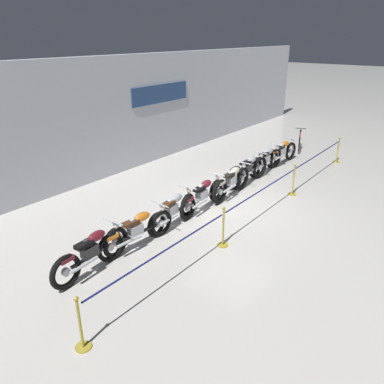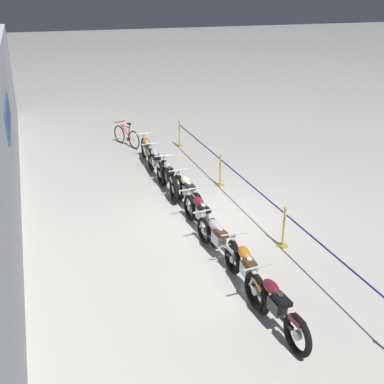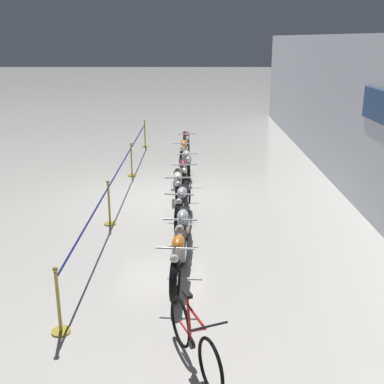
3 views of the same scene
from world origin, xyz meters
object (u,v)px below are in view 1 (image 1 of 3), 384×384
Objects in this scene: motorcycle_silver_2 at (173,210)px; motorcycle_silver_6 at (266,160)px; motorcycle_silver_5 at (248,170)px; motorcycle_orange_7 at (282,153)px; bicycle at (299,141)px; stanchion_mid_right at (293,184)px; stanchion_far_left at (237,210)px; stanchion_mid_left at (223,233)px; motorcycle_orange_1 at (137,230)px; motorcycle_maroon_3 at (203,195)px; motorcycle_maroon_0 at (92,252)px; stanchion_far_right at (337,154)px; motorcycle_cream_4 at (232,182)px.

motorcycle_silver_2 is 5.41m from motorcycle_silver_6.
motorcycle_orange_7 is at bearing -0.00° from motorcycle_silver_5.
bicycle is 5.38m from stanchion_mid_right.
stanchion_mid_left is at bearing 180.00° from stanchion_far_left.
stanchion_far_left is (1.94, -1.60, 0.29)m from motorcycle_orange_1.
motorcycle_orange_7 reaches higher than motorcycle_maroon_3.
motorcycle_orange_1 is at bearing -179.42° from motorcycle_orange_7.
stanchion_mid_left is (-0.59, 0.00, -0.40)m from stanchion_far_left.
stanchion_far_left is at bearing -26.71° from motorcycle_maroon_0.
motorcycle_silver_5 is 1.69m from stanchion_mid_right.
motorcycle_maroon_3 is at bearing 166.96° from stanchion_far_right.
stanchion_far_right is at bearing 0.00° from stanchion_mid_right.
motorcycle_cream_4 is 0.18× the size of stanchion_far_left.
stanchion_far_right is at bearing -46.64° from motorcycle_orange_7.
motorcycle_orange_7 is at bearing 2.39° from motorcycle_cream_4.
stanchion_far_left reaches higher than motorcycle_silver_2.
stanchion_mid_right reaches higher than motorcycle_orange_7.
motorcycle_maroon_0 is 2.07× the size of stanchion_mid_right.
motorcycle_cream_4 is 4.00m from motorcycle_orange_7.
motorcycle_silver_2 is 2.02× the size of stanchion_far_right.
motorcycle_orange_1 is at bearing -176.66° from motorcycle_silver_2.
motorcycle_orange_1 is 10.45m from bicycle.
stanchion_mid_right is 4.27m from stanchion_far_right.
motorcycle_orange_7 is (2.69, -0.00, -0.01)m from motorcycle_silver_5.
motorcycle_silver_5 reaches higher than motorcycle_orange_7.
motorcycle_orange_1 is at bearing -178.96° from motorcycle_silver_6.
motorcycle_orange_7 is (5.41, 0.06, 0.01)m from motorcycle_maroon_3.
stanchion_mid_left reaches higher than motorcycle_maroon_0.
motorcycle_cream_4 reaches higher than motorcycle_silver_6.
motorcycle_orange_1 is 1.01× the size of motorcycle_silver_5.
bicycle is at bearing 3.90° from motorcycle_cream_4.
stanchion_mid_left reaches higher than bicycle.
motorcycle_silver_2 is 2.02× the size of stanchion_mid_right.
bicycle is 8.73m from stanchion_far_left.
stanchion_mid_right is (-5.02, -1.95, -0.03)m from bicycle.
motorcycle_maroon_3 is 7.18m from stanchion_far_right.
motorcycle_silver_5 is at bearing -176.99° from bicycle.
motorcycle_silver_6 is 5.19m from stanchion_far_left.
motorcycle_orange_1 is 5.65m from stanchion_mid_right.
stanchion_far_left reaches higher than motorcycle_orange_7.
bicycle is at bearing 2.42° from motorcycle_maroon_3.
motorcycle_orange_7 is (8.10, 0.08, 0.01)m from motorcycle_orange_1.
motorcycle_maroon_0 reaches higher than motorcycle_silver_2.
motorcycle_silver_6 is 5.74m from stanchion_mid_left.
motorcycle_orange_1 is at bearing -1.71° from motorcycle_maroon_0.
motorcycle_orange_7 is 2.07× the size of stanchion_far_right.
stanchion_far_right is (2.87, -1.72, -0.12)m from motorcycle_silver_6.
stanchion_far_right is at bearing -9.38° from motorcycle_orange_1.
motorcycle_silver_5 is (6.73, 0.04, 0.00)m from motorcycle_maroon_0.
stanchion_far_left is 11.93× the size of stanchion_mid_left.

